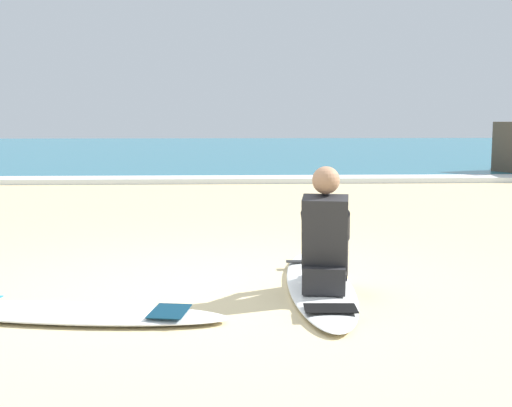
% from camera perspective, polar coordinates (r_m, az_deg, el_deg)
% --- Properties ---
extents(ground_plane, '(80.00, 80.00, 0.00)m').
position_cam_1_polar(ground_plane, '(5.49, -4.26, -7.37)').
color(ground_plane, beige).
extents(sea, '(80.00, 28.00, 0.10)m').
position_cam_1_polar(sea, '(28.26, -2.95, 4.54)').
color(sea, teal).
rests_on(sea, ground).
extents(breaking_foam, '(80.00, 0.90, 0.11)m').
position_cam_1_polar(breaking_foam, '(14.59, -3.24, 2.02)').
color(breaking_foam, white).
rests_on(breaking_foam, ground).
extents(surfboard_main, '(0.63, 2.58, 0.08)m').
position_cam_1_polar(surfboard_main, '(5.56, 5.36, -6.81)').
color(surfboard_main, white).
rests_on(surfboard_main, ground).
extents(surfer_seated, '(0.46, 0.75, 0.95)m').
position_cam_1_polar(surfer_seated, '(5.23, 5.86, -3.23)').
color(surfer_seated, '#232326').
rests_on(surfer_seated, surfboard_main).
extents(surfboard_spare_near, '(2.33, 0.89, 0.08)m').
position_cam_1_polar(surfboard_spare_near, '(4.94, -15.57, -8.85)').
color(surfboard_spare_near, white).
rests_on(surfboard_spare_near, ground).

